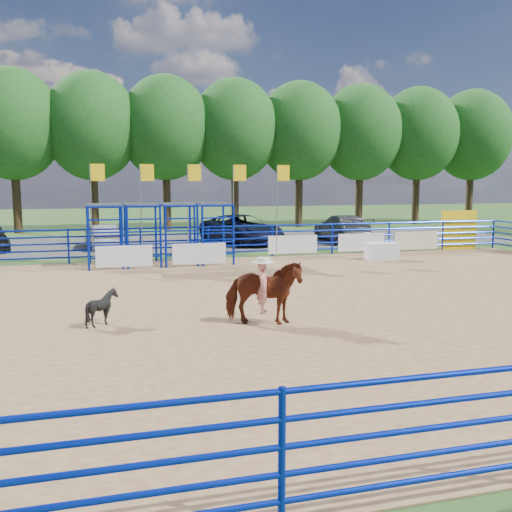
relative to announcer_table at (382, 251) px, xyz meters
name	(u,v)px	position (x,y,z in m)	size (l,w,h in m)	color
ground	(274,306)	(-7.36, -7.61, -0.40)	(120.00, 120.00, 0.00)	#375923
arena_dirt	(274,305)	(-7.36, -7.61, -0.39)	(30.00, 20.00, 0.02)	#A47C52
gravel_strip	(186,243)	(-7.36, 9.39, -0.40)	(40.00, 10.00, 0.01)	slate
announcer_table	(382,251)	(0.00, 0.00, 0.00)	(1.43, 0.67, 0.76)	white
horse_and_rider	(263,290)	(-8.26, -9.66, 0.48)	(2.07, 1.44, 2.28)	maroon
calf	(102,307)	(-12.06, -8.67, 0.06)	(0.71, 0.80, 0.88)	black
car_b	(102,236)	(-11.98, 7.97, 0.23)	(1.31, 3.75, 1.24)	gray
car_c	(242,229)	(-4.41, 8.11, 0.41)	(2.67, 5.78, 1.61)	black
car_d	(342,228)	(1.49, 7.66, 0.38)	(2.17, 5.34, 1.55)	slate
perimeter_fence	(274,280)	(-7.36, -7.61, 0.35)	(30.10, 20.10, 1.50)	#071FA7
chute_assembly	(169,235)	(-9.26, 1.23, 0.86)	(19.32, 2.41, 4.20)	#071FA7
treeline	(165,123)	(-7.36, 18.39, 7.13)	(56.40, 6.40, 11.24)	#3F2B19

